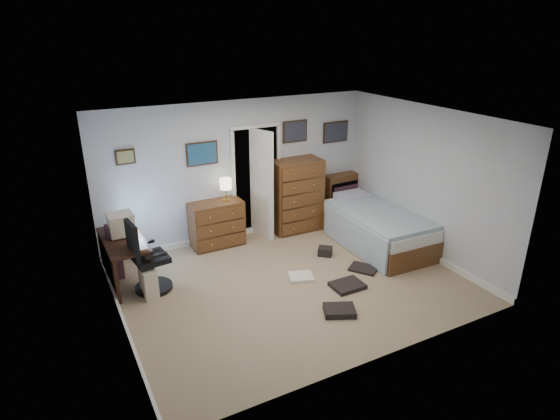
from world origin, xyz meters
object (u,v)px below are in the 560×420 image
at_px(low_dresser, 217,224).
at_px(tall_dresser, 296,195).
at_px(computer_desk, 118,250).
at_px(office_chair, 147,264).
at_px(bed, 376,227).

distance_m(low_dresser, tall_dresser, 1.61).
relative_size(computer_desk, office_chair, 1.11).
relative_size(computer_desk, bed, 0.57).
distance_m(office_chair, tall_dresser, 3.18).
height_order(office_chair, tall_dresser, tall_dresser).
bearing_deg(bed, tall_dresser, 128.19).
height_order(computer_desk, low_dresser, low_dresser).
height_order(low_dresser, bed, low_dresser).
xyz_separation_m(low_dresser, bed, (2.51, -1.29, -0.07)).
relative_size(computer_desk, low_dresser, 1.37).
xyz_separation_m(office_chair, bed, (3.95, -0.30, -0.10)).
xyz_separation_m(office_chair, low_dresser, (1.44, 0.99, -0.03)).
bearing_deg(low_dresser, tall_dresser, -1.92).
relative_size(low_dresser, tall_dresser, 0.67).
distance_m(computer_desk, low_dresser, 1.85).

